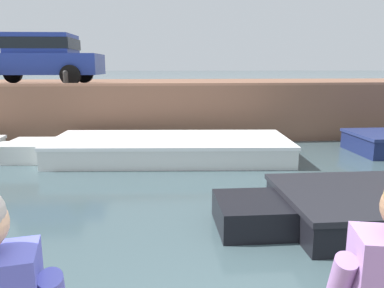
# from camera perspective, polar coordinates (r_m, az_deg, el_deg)

# --- Properties ---
(ground_plane) EXTENTS (400.00, 400.00, 0.00)m
(ground_plane) POSITION_cam_1_polar(r_m,az_deg,el_deg) (6.83, 0.16, -7.58)
(ground_plane) COLOR #3D5156
(far_quay_wall) EXTENTS (60.00, 6.00, 1.71)m
(far_quay_wall) POSITION_cam_1_polar(r_m,az_deg,el_deg) (14.04, -2.49, 5.99)
(far_quay_wall) COLOR brown
(far_quay_wall) RESTS_ON ground
(far_wall_coping) EXTENTS (60.00, 0.24, 0.08)m
(far_wall_coping) POSITION_cam_1_polar(r_m,az_deg,el_deg) (11.10, -1.92, 9.09)
(far_wall_coping) COLOR #9F6C52
(far_wall_coping) RESTS_ON far_quay_wall
(boat_moored_central_white) EXTENTS (7.02, 2.74, 0.52)m
(boat_moored_central_white) POSITION_cam_1_polar(r_m,az_deg,el_deg) (9.34, -5.05, -0.65)
(boat_moored_central_white) COLOR white
(boat_moored_central_white) RESTS_ON ground
(car_left_inner_blue) EXTENTS (3.92, 2.05, 1.54)m
(car_left_inner_blue) POSITION_cam_1_polar(r_m,az_deg,el_deg) (13.03, -22.14, 12.19)
(car_left_inner_blue) COLOR #233893
(car_left_inner_blue) RESTS_ON far_quay_wall
(mooring_bollard_mid) EXTENTS (0.15, 0.15, 0.45)m
(mooring_bollard_mid) POSITION_cam_1_polar(r_m,az_deg,el_deg) (11.54, -18.70, 9.58)
(mooring_bollard_mid) COLOR #2D2B28
(mooring_bollard_mid) RESTS_ON far_quay_wall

